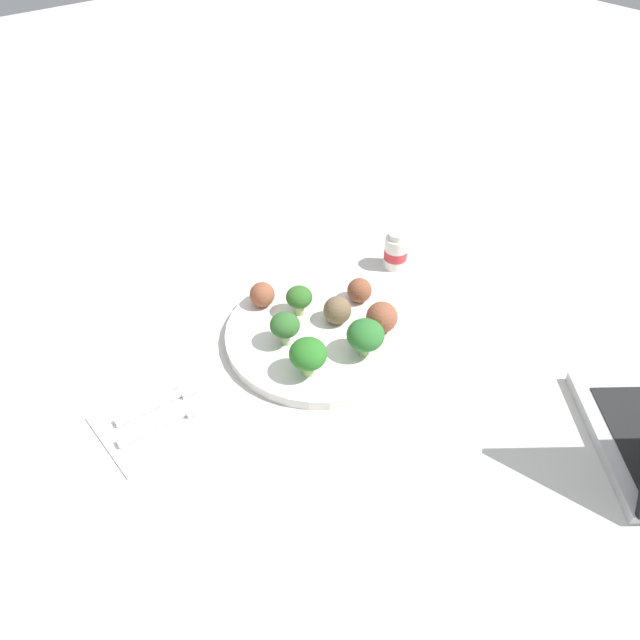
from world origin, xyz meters
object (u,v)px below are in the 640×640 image
(meatball_mid_left, at_px, (337,310))
(meatball_front_left, at_px, (359,290))
(meatball_back_right, at_px, (262,295))
(meatball_mid_right, at_px, (382,317))
(fork, at_px, (164,400))
(napkin, at_px, (166,413))
(broccoli_floret_mid_right, at_px, (308,354))
(broccoli_floret_back_right, at_px, (301,297))
(broccoli_floret_near_rim, at_px, (285,326))
(broccoli_floret_center, at_px, (365,335))
(knife, at_px, (178,416))
(plate, at_px, (320,334))
(yogurt_bottle, at_px, (396,252))

(meatball_mid_left, xyz_separation_m, meatball_front_left, (0.06, 0.02, -0.00))
(meatball_back_right, distance_m, meatball_front_left, 0.15)
(meatball_mid_right, distance_m, meatball_front_left, 0.07)
(fork, bearing_deg, napkin, -113.16)
(broccoli_floret_mid_right, height_order, fork, broccoli_floret_mid_right)
(broccoli_floret_back_right, distance_m, napkin, 0.26)
(broccoli_floret_mid_right, distance_m, meatball_back_right, 0.16)
(meatball_mid_left, relative_size, meatball_mid_right, 0.91)
(broccoli_floret_near_rim, height_order, meatball_mid_right, broccoli_floret_near_rim)
(broccoli_floret_back_right, bearing_deg, napkin, -171.96)
(broccoli_floret_near_rim, relative_size, meatball_mid_left, 1.23)
(fork, bearing_deg, broccoli_floret_mid_right, -27.06)
(broccoli_floret_mid_right, height_order, napkin, broccoli_floret_mid_right)
(broccoli_floret_mid_right, height_order, meatball_front_left, broccoli_floret_mid_right)
(broccoli_floret_near_rim, relative_size, broccoli_floret_mid_right, 0.90)
(broccoli_floret_center, height_order, knife, broccoli_floret_center)
(meatball_mid_right, distance_m, knife, 0.32)
(plate, relative_size, meatball_mid_left, 6.66)
(meatball_mid_right, relative_size, yogurt_bottle, 0.70)
(plate, xyz_separation_m, broccoli_floret_mid_right, (-0.07, -0.06, 0.04))
(napkin, height_order, knife, knife)
(meatball_mid_right, bearing_deg, broccoli_floret_center, -157.39)
(broccoli_floret_center, xyz_separation_m, meatball_mid_left, (0.01, 0.08, -0.01))
(broccoli_floret_back_right, height_order, knife, broccoli_floret_back_right)
(meatball_back_right, xyz_separation_m, meatball_mid_left, (0.06, -0.10, 0.00))
(meatball_back_right, xyz_separation_m, fork, (-0.21, -0.07, -0.03))
(plate, distance_m, broccoli_floret_mid_right, 0.10)
(meatball_front_left, relative_size, napkin, 0.23)
(plate, distance_m, meatball_mid_right, 0.10)
(broccoli_floret_center, xyz_separation_m, napkin, (-0.27, 0.09, -0.05))
(plate, xyz_separation_m, meatball_back_right, (-0.03, 0.10, 0.03))
(broccoli_floret_mid_right, xyz_separation_m, meatball_mid_right, (0.14, 0.00, -0.01))
(knife, bearing_deg, napkin, 111.88)
(meatball_back_right, relative_size, meatball_front_left, 1.01)
(broccoli_floret_center, bearing_deg, fork, 157.44)
(meatball_back_right, height_order, meatball_mid_left, meatball_mid_left)
(broccoli_floret_mid_right, height_order, meatball_mid_left, broccoli_floret_mid_right)
(meatball_mid_right, xyz_separation_m, napkin, (-0.32, 0.07, -0.04))
(broccoli_floret_back_right, relative_size, meatball_mid_left, 1.13)
(plate, relative_size, fork, 2.32)
(meatball_back_right, xyz_separation_m, knife, (-0.21, -0.11, -0.03))
(meatball_mid_right, height_order, fork, meatball_mid_right)
(broccoli_floret_center, height_order, meatball_back_right, broccoli_floret_center)
(plate, relative_size, broccoli_floret_mid_right, 4.85)
(broccoli_floret_center, relative_size, fork, 0.46)
(broccoli_floret_center, height_order, fork, broccoli_floret_center)
(meatball_back_right, distance_m, meatball_mid_right, 0.19)
(meatball_back_right, relative_size, knife, 0.27)
(napkin, bearing_deg, knife, -68.12)
(broccoli_floret_center, distance_m, knife, 0.27)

